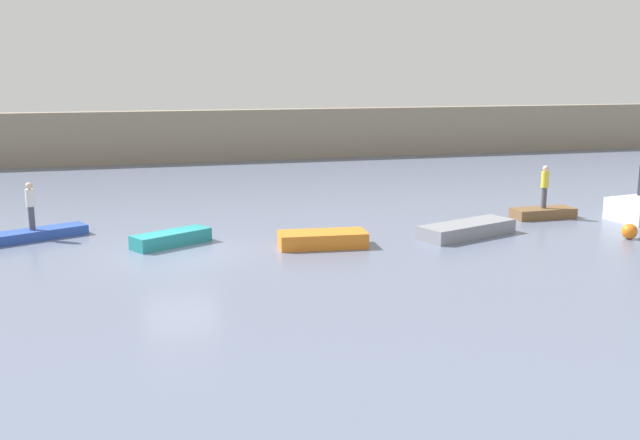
{
  "coord_description": "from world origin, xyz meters",
  "views": [
    {
      "loc": [
        -1.69,
        -24.53,
        6.11
      ],
      "look_at": [
        5.37,
        1.5,
        0.54
      ],
      "focal_mm": 41.2,
      "sensor_mm": 36.0,
      "label": 1
    }
  ],
  "objects_px": {
    "rowboat_grey": "(467,229)",
    "rowboat_brown": "(543,213)",
    "mooring_buoy": "(629,231)",
    "rowboat_teal": "(171,239)",
    "person_white_shirt": "(30,203)",
    "rowboat_blue": "(33,235)",
    "person_yellow_shirt": "(545,184)",
    "rowboat_orange": "(323,239)"
  },
  "relations": [
    {
      "from": "rowboat_brown",
      "to": "person_white_shirt",
      "type": "distance_m",
      "value": 20.2
    },
    {
      "from": "rowboat_blue",
      "to": "person_white_shirt",
      "type": "bearing_deg",
      "value": 0.0
    },
    {
      "from": "rowboat_orange",
      "to": "rowboat_grey",
      "type": "bearing_deg",
      "value": 7.17
    },
    {
      "from": "rowboat_teal",
      "to": "mooring_buoy",
      "type": "relative_size",
      "value": 5.0
    },
    {
      "from": "rowboat_orange",
      "to": "rowboat_brown",
      "type": "height_order",
      "value": "rowboat_orange"
    },
    {
      "from": "rowboat_brown",
      "to": "person_yellow_shirt",
      "type": "relative_size",
      "value": 1.46
    },
    {
      "from": "rowboat_blue",
      "to": "rowboat_brown",
      "type": "bearing_deg",
      "value": -28.72
    },
    {
      "from": "rowboat_orange",
      "to": "person_yellow_shirt",
      "type": "distance_m",
      "value": 10.58
    },
    {
      "from": "rowboat_blue",
      "to": "rowboat_grey",
      "type": "relative_size",
      "value": 0.97
    },
    {
      "from": "rowboat_grey",
      "to": "mooring_buoy",
      "type": "relative_size",
      "value": 6.92
    },
    {
      "from": "rowboat_brown",
      "to": "rowboat_teal",
      "type": "bearing_deg",
      "value": -177.19
    },
    {
      "from": "rowboat_blue",
      "to": "rowboat_orange",
      "type": "bearing_deg",
      "value": -46.02
    },
    {
      "from": "rowboat_blue",
      "to": "mooring_buoy",
      "type": "bearing_deg",
      "value": -39.76
    },
    {
      "from": "rowboat_blue",
      "to": "person_yellow_shirt",
      "type": "relative_size",
      "value": 2.14
    },
    {
      "from": "rowboat_teal",
      "to": "rowboat_orange",
      "type": "height_order",
      "value": "rowboat_orange"
    },
    {
      "from": "mooring_buoy",
      "to": "person_white_shirt",
      "type": "bearing_deg",
      "value": 165.08
    },
    {
      "from": "rowboat_grey",
      "to": "person_white_shirt",
      "type": "distance_m",
      "value": 15.98
    },
    {
      "from": "rowboat_teal",
      "to": "person_white_shirt",
      "type": "bearing_deg",
      "value": 126.0
    },
    {
      "from": "person_yellow_shirt",
      "to": "rowboat_teal",
      "type": "bearing_deg",
      "value": -176.74
    },
    {
      "from": "rowboat_blue",
      "to": "person_yellow_shirt",
      "type": "xyz_separation_m",
      "value": [
        20.13,
        -1.36,
        1.24
      ]
    },
    {
      "from": "person_white_shirt",
      "to": "person_yellow_shirt",
      "type": "xyz_separation_m",
      "value": [
        20.13,
        -1.36,
        0.08
      ]
    },
    {
      "from": "rowboat_teal",
      "to": "person_yellow_shirt",
      "type": "bearing_deg",
      "value": -25.79
    },
    {
      "from": "person_yellow_shirt",
      "to": "mooring_buoy",
      "type": "bearing_deg",
      "value": -77.66
    },
    {
      "from": "rowboat_brown",
      "to": "person_white_shirt",
      "type": "xyz_separation_m",
      "value": [
        -20.13,
        1.36,
        1.13
      ]
    },
    {
      "from": "rowboat_orange",
      "to": "person_yellow_shirt",
      "type": "relative_size",
      "value": 1.71
    },
    {
      "from": "rowboat_brown",
      "to": "person_white_shirt",
      "type": "height_order",
      "value": "person_white_shirt"
    },
    {
      "from": "rowboat_grey",
      "to": "person_white_shirt",
      "type": "relative_size",
      "value": 2.25
    },
    {
      "from": "rowboat_blue",
      "to": "rowboat_brown",
      "type": "distance_m",
      "value": 20.17
    },
    {
      "from": "rowboat_blue",
      "to": "person_white_shirt",
      "type": "height_order",
      "value": "person_white_shirt"
    },
    {
      "from": "rowboat_teal",
      "to": "rowboat_orange",
      "type": "relative_size",
      "value": 0.93
    },
    {
      "from": "mooring_buoy",
      "to": "rowboat_blue",
      "type": "bearing_deg",
      "value": 165.08
    },
    {
      "from": "rowboat_grey",
      "to": "person_yellow_shirt",
      "type": "height_order",
      "value": "person_yellow_shirt"
    },
    {
      "from": "rowboat_teal",
      "to": "person_yellow_shirt",
      "type": "height_order",
      "value": "person_yellow_shirt"
    },
    {
      "from": "rowboat_blue",
      "to": "rowboat_teal",
      "type": "relative_size",
      "value": 1.35
    },
    {
      "from": "rowboat_blue",
      "to": "rowboat_orange",
      "type": "xyz_separation_m",
      "value": [
        9.9,
        -3.84,
        0.09
      ]
    },
    {
      "from": "rowboat_teal",
      "to": "mooring_buoy",
      "type": "distance_m",
      "value": 16.59
    },
    {
      "from": "rowboat_orange",
      "to": "mooring_buoy",
      "type": "distance_m",
      "value": 11.29
    },
    {
      "from": "rowboat_orange",
      "to": "rowboat_brown",
      "type": "bearing_deg",
      "value": 18.77
    },
    {
      "from": "rowboat_grey",
      "to": "rowboat_brown",
      "type": "xyz_separation_m",
      "value": [
        4.61,
        2.28,
        -0.05
      ]
    },
    {
      "from": "rowboat_brown",
      "to": "mooring_buoy",
      "type": "bearing_deg",
      "value": -78.11
    },
    {
      "from": "rowboat_blue",
      "to": "rowboat_teal",
      "type": "bearing_deg",
      "value": -49.79
    },
    {
      "from": "rowboat_grey",
      "to": "person_yellow_shirt",
      "type": "relative_size",
      "value": 2.2
    }
  ]
}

